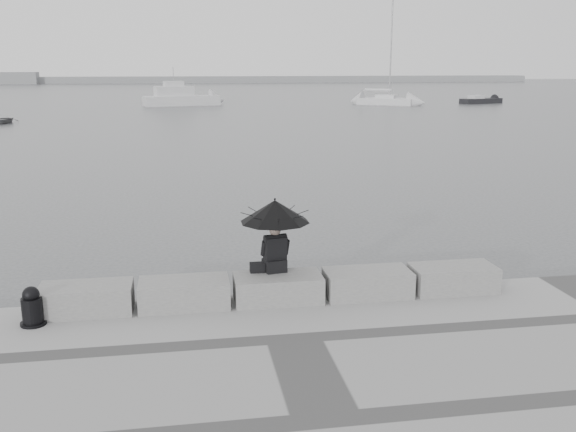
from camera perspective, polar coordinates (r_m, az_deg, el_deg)
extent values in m
plane|color=#414345|center=(12.52, -1.20, -8.98)|extent=(360.00, 360.00, 0.00)
cube|color=slate|center=(11.86, -17.51, -7.06)|extent=(1.60, 0.80, 0.50)
cube|color=slate|center=(11.72, -9.21, -6.82)|extent=(1.60, 0.80, 0.50)
cube|color=slate|center=(11.84, -0.90, -6.45)|extent=(1.60, 0.80, 0.50)
cube|color=slate|center=(12.19, 7.07, -5.96)|extent=(1.60, 0.80, 0.50)
cube|color=slate|center=(12.76, 14.45, -5.40)|extent=(1.60, 0.80, 0.50)
sphere|color=#726056|center=(11.79, -1.17, -1.28)|extent=(0.21, 0.21, 0.21)
cylinder|color=black|center=(11.77, -1.16, -0.96)|extent=(0.02, 0.02, 1.00)
cone|color=black|center=(11.70, -1.17, 0.44)|extent=(1.29, 1.29, 0.41)
sphere|color=black|center=(11.65, -1.17, 1.52)|extent=(0.04, 0.04, 0.04)
cube|color=black|center=(11.92, -2.73, -4.59)|extent=(0.28, 0.16, 0.18)
cylinder|color=black|center=(11.68, -21.67, -8.86)|extent=(0.43, 0.43, 0.06)
cylinder|color=black|center=(11.61, -21.76, -7.89)|extent=(0.34, 0.34, 0.48)
sphere|color=black|center=(11.51, -21.89, -6.51)|extent=(0.28, 0.28, 0.28)
cube|color=gray|center=(166.52, -9.01, 11.88)|extent=(180.00, 6.00, 1.60)
cube|color=silver|center=(77.90, 8.69, 10.00)|extent=(6.76, 5.56, 0.90)
cube|color=silver|center=(77.87, 8.71, 10.44)|extent=(2.78, 2.58, 0.50)
cylinder|color=gray|center=(77.80, 8.86, 14.74)|extent=(0.16, 0.16, 12.00)
cylinder|color=gray|center=(77.84, 8.72, 10.92)|extent=(3.12, 2.08, 0.10)
cube|color=silver|center=(76.81, -9.44, 10.04)|extent=(9.02, 4.62, 1.20)
cube|color=silver|center=(76.76, -9.47, 10.86)|extent=(4.69, 3.09, 1.20)
cube|color=silver|center=(76.73, -9.49, 11.53)|extent=(2.45, 2.03, 0.60)
cylinder|color=gray|center=(76.70, -9.53, 12.35)|extent=(0.08, 0.08, 1.60)
cube|color=black|center=(83.41, 16.77, 9.74)|extent=(5.89, 3.35, 0.70)
cube|color=silver|center=(83.39, 16.80, 10.08)|extent=(2.00, 1.69, 0.50)
imported|color=slate|center=(57.79, -24.06, 7.77)|extent=(3.12, 1.61, 0.51)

